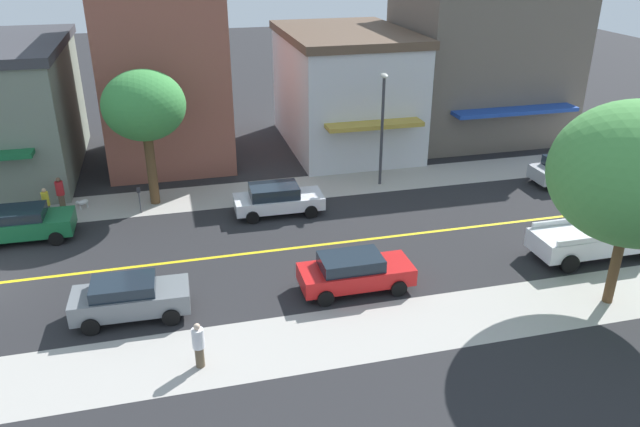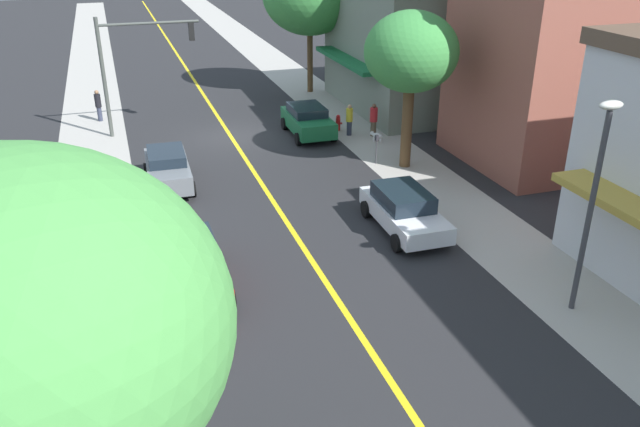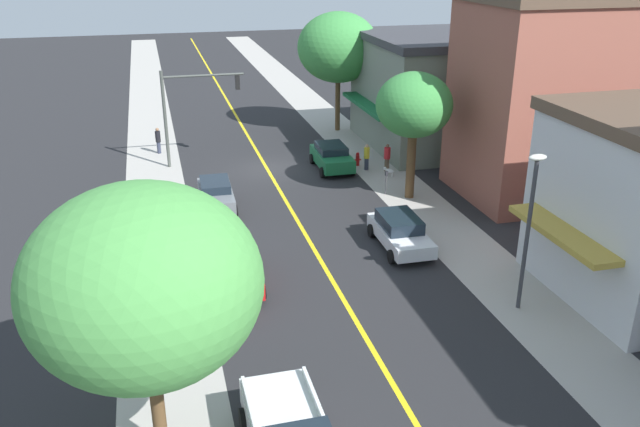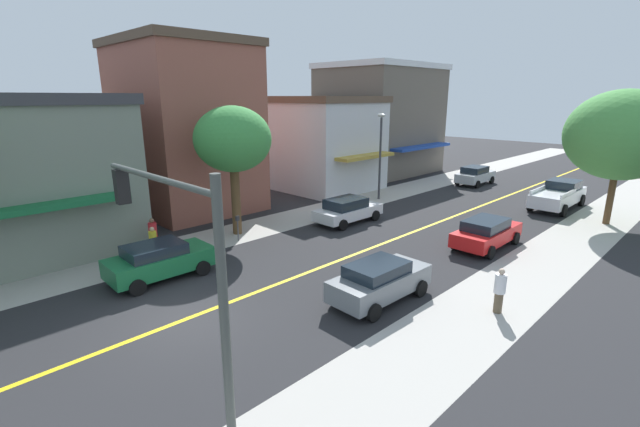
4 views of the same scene
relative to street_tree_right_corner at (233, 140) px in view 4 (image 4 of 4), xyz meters
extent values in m
plane|color=#262628|center=(6.76, -6.81, -5.14)|extent=(140.00, 140.00, 0.00)
cube|color=#ADA8A0|center=(-0.09, -6.81, -5.13)|extent=(3.35, 126.00, 0.01)
cube|color=#ADA8A0|center=(13.61, -6.81, -5.13)|extent=(3.35, 126.00, 0.01)
cube|color=yellow|center=(6.76, -6.81, -5.14)|extent=(0.20, 126.00, 0.00)
cube|color=#196638|center=(-0.55, -9.43, -2.13)|extent=(1.00, 7.85, 0.24)
cube|color=#935142|center=(-7.03, 1.13, 0.02)|extent=(8.31, 7.04, 10.31)
cube|color=brown|center=(-7.03, 1.13, 5.42)|extent=(8.61, 7.34, 0.50)
cube|color=silver|center=(-7.03, 12.30, -1.70)|extent=(10.84, 7.32, 6.88)
cube|color=brown|center=(-7.03, 12.30, 2.00)|extent=(11.14, 7.62, 0.50)
cube|color=#B29338|center=(-1.00, 12.30, -2.13)|extent=(1.22, 5.56, 0.24)
cube|color=#665B51|center=(-7.03, 21.81, -0.22)|extent=(8.44, 10.57, 9.84)
cube|color=silver|center=(-7.03, 21.81, 4.95)|extent=(8.74, 10.87, 0.50)
cube|color=#1E429E|center=(-2.15, 21.81, -2.26)|extent=(1.31, 8.04, 0.24)
cylinder|color=brown|center=(0.00, 0.00, -3.30)|extent=(0.49, 0.49, 3.67)
ellipsoid|color=#3D8E42|center=(0.00, 0.00, 0.05)|extent=(4.06, 4.06, 3.45)
cylinder|color=brown|center=(13.99, 16.67, -3.64)|extent=(0.37, 0.37, 2.99)
ellipsoid|color=#4C9947|center=(13.99, 16.67, 0.10)|extent=(5.98, 5.98, 5.09)
cylinder|color=red|center=(1.08, -6.05, -4.80)|extent=(0.24, 0.24, 0.68)
sphere|color=red|center=(1.08, -6.05, -4.39)|extent=(0.22, 0.22, 0.22)
cylinder|color=red|center=(0.91, -6.05, -4.76)|extent=(0.10, 0.10, 0.10)
cylinder|color=red|center=(1.25, -6.05, -4.76)|extent=(0.10, 0.10, 0.10)
cylinder|color=#4C4C51|center=(1.12, -0.72, -4.58)|extent=(0.07, 0.07, 1.11)
cube|color=#2D2D33|center=(1.12, -0.72, -3.90)|extent=(0.12, 0.18, 0.26)
cylinder|color=#474C47|center=(12.64, -8.80, -2.13)|extent=(0.20, 0.20, 6.02)
cylinder|color=#474C47|center=(10.17, -8.80, 0.48)|extent=(4.95, 0.14, 0.14)
cube|color=black|center=(8.10, -8.80, -0.02)|extent=(0.26, 0.32, 0.90)
sphere|color=red|center=(8.10, -8.80, 0.28)|extent=(0.20, 0.20, 0.20)
sphere|color=yellow|center=(8.10, -8.80, -0.02)|extent=(0.20, 0.20, 0.20)
sphere|color=green|center=(8.10, -8.80, -0.32)|extent=(0.20, 0.20, 0.20)
cylinder|color=#38383D|center=(0.40, 12.24, -2.18)|extent=(0.16, 0.16, 5.92)
ellipsoid|color=silver|center=(0.40, 12.24, 0.93)|extent=(0.70, 0.36, 0.24)
cube|color=red|center=(10.73, 7.60, -4.48)|extent=(1.78, 4.44, 0.68)
cube|color=#19232D|center=(10.73, 7.38, -3.89)|extent=(1.57, 2.40, 0.49)
cylinder|color=black|center=(9.84, 9.06, -4.82)|extent=(0.22, 0.64, 0.64)
cylinder|color=black|center=(11.62, 9.06, -4.82)|extent=(0.22, 0.64, 0.64)
cylinder|color=black|center=(9.84, 6.13, -4.82)|extent=(0.22, 0.64, 0.64)
cylinder|color=black|center=(11.61, 6.13, -4.82)|extent=(0.22, 0.64, 0.64)
cube|color=#B7BABF|center=(2.92, 22.47, -4.45)|extent=(1.77, 4.17, 0.73)
cube|color=#19232D|center=(2.93, 22.26, -3.83)|extent=(1.55, 2.25, 0.53)
cylinder|color=black|center=(2.04, 23.83, -4.82)|extent=(0.22, 0.64, 0.64)
cylinder|color=black|center=(3.80, 23.84, -4.82)|extent=(0.22, 0.64, 0.64)
cylinder|color=black|center=(2.05, 21.09, -4.82)|extent=(0.22, 0.64, 0.64)
cylinder|color=black|center=(3.81, 21.10, -4.82)|extent=(0.22, 0.64, 0.64)
cube|color=silver|center=(2.87, 6.01, -4.51)|extent=(1.91, 4.43, 0.62)
cube|color=#19232D|center=(2.86, 5.79, -3.92)|extent=(1.65, 2.40, 0.57)
cylinder|color=black|center=(1.98, 7.48, -4.82)|extent=(0.23, 0.64, 0.64)
cylinder|color=black|center=(3.81, 7.45, -4.82)|extent=(0.23, 0.64, 0.64)
cylinder|color=black|center=(1.93, 4.58, -4.82)|extent=(0.23, 0.64, 0.64)
cylinder|color=black|center=(3.76, 4.54, -4.82)|extent=(0.23, 0.64, 0.64)
cube|color=#196638|center=(2.85, -5.74, -4.43)|extent=(1.94, 4.22, 0.77)
cube|color=#19232D|center=(2.85, -5.95, -3.83)|extent=(1.69, 2.29, 0.44)
cylinder|color=black|center=(1.94, -4.34, -4.82)|extent=(0.23, 0.64, 0.64)
cylinder|color=black|center=(3.81, -4.37, -4.82)|extent=(0.23, 0.64, 0.64)
cylinder|color=black|center=(1.89, -7.11, -4.82)|extent=(0.23, 0.64, 0.64)
cylinder|color=black|center=(3.77, -7.14, -4.82)|extent=(0.23, 0.64, 0.64)
cube|color=slate|center=(10.55, -0.91, -4.43)|extent=(1.84, 4.22, 0.77)
cube|color=#19232D|center=(10.54, -1.12, -3.83)|extent=(1.57, 2.30, 0.43)
cylinder|color=black|center=(9.74, 0.49, -4.82)|extent=(0.24, 0.65, 0.64)
cylinder|color=black|center=(11.44, 0.44, -4.82)|extent=(0.24, 0.65, 0.64)
cylinder|color=black|center=(9.65, -2.26, -4.82)|extent=(0.24, 0.65, 0.64)
cylinder|color=black|center=(11.36, -2.31, -4.82)|extent=(0.24, 0.65, 0.64)
cube|color=silver|center=(10.67, 18.52, -4.32)|extent=(1.99, 5.78, 0.83)
cube|color=#19232D|center=(10.66, 19.56, -3.62)|extent=(1.82, 2.08, 0.58)
cube|color=silver|center=(9.76, 17.36, -3.79)|extent=(0.11, 3.01, 0.24)
cube|color=silver|center=(11.58, 17.37, -3.79)|extent=(0.11, 3.01, 0.24)
cylinder|color=black|center=(9.67, 20.48, -4.74)|extent=(0.28, 0.80, 0.80)
cylinder|color=black|center=(11.65, 20.49, -4.74)|extent=(0.28, 0.80, 0.80)
cylinder|color=black|center=(9.68, 16.55, -4.74)|extent=(0.28, 0.80, 0.80)
cylinder|color=black|center=(11.66, 16.56, -4.74)|extent=(0.28, 0.80, 0.80)
cylinder|color=brown|center=(14.06, 1.27, -4.76)|extent=(0.29, 0.29, 0.75)
cylinder|color=silver|center=(14.06, 1.27, -4.04)|extent=(0.39, 0.39, 0.69)
sphere|color=beige|center=(14.06, 1.27, -3.60)|extent=(0.21, 0.21, 0.21)
cylinder|color=#33384C|center=(0.80, -5.10, -4.76)|extent=(0.26, 0.26, 0.75)
cylinder|color=yellow|center=(0.80, -5.10, -4.05)|extent=(0.35, 0.35, 0.68)
sphere|color=tan|center=(0.80, -5.10, -3.60)|extent=(0.21, 0.21, 0.21)
cylinder|color=brown|center=(-0.35, -4.58, -4.75)|extent=(0.29, 0.29, 0.78)
cylinder|color=red|center=(-0.35, -4.58, -4.00)|extent=(0.39, 0.39, 0.71)
sphere|color=brown|center=(-0.35, -4.58, -3.53)|extent=(0.22, 0.22, 0.22)
ellipsoid|color=silver|center=(-0.14, -3.56, -4.78)|extent=(0.56, 0.60, 0.25)
sphere|color=silver|center=(0.06, -3.80, -4.71)|extent=(0.20, 0.20, 0.20)
cylinder|color=silver|center=(-0.01, -3.71, -5.02)|extent=(0.09, 0.09, 0.23)
cylinder|color=silver|center=(-0.27, -3.40, -5.02)|extent=(0.09, 0.09, 0.23)
camera|label=1|loc=(30.71, 1.05, 7.76)|focal=34.59mm
camera|label=2|loc=(12.32, 24.82, 5.21)|focal=35.69mm
camera|label=3|loc=(13.37, 31.57, 7.88)|focal=36.71mm
camera|label=4|loc=(19.36, -12.85, 2.21)|focal=24.17mm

